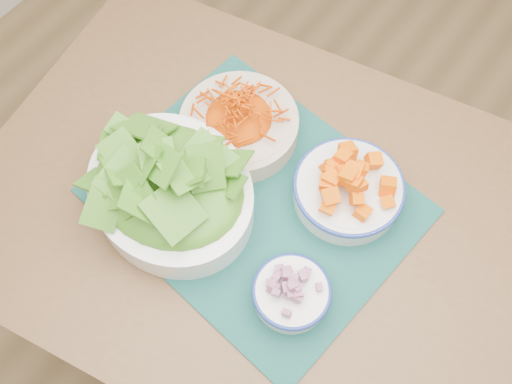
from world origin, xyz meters
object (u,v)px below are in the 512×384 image
table (283,243)px  onion_bowl (291,292)px  carrot_bowl (239,123)px  lettuce_bowl (169,183)px  placemat (256,201)px  squash_bowl (349,186)px

table → onion_bowl: (0.08, -0.11, 0.15)m
carrot_bowl → lettuce_bowl: bearing=-91.9°
placemat → onion_bowl: 0.18m
squash_bowl → placemat: bearing=-141.3°
placemat → onion_bowl: onion_bowl is taller
lettuce_bowl → onion_bowl: bearing=8.3°
carrot_bowl → squash_bowl: size_ratio=1.06×
carrot_bowl → lettuce_bowl: (-0.01, -0.17, 0.03)m
carrot_bowl → lettuce_bowl: lettuce_bowl is taller
table → carrot_bowl: (-0.16, 0.08, 0.15)m
table → onion_bowl: 0.20m
table → placemat: placemat is taller
placemat → carrot_bowl: carrot_bowl is taller
squash_bowl → table: bearing=-123.5°
table → carrot_bowl: carrot_bowl is taller
onion_bowl → squash_bowl: bearing=97.2°
onion_bowl → placemat: bearing=144.2°
placemat → lettuce_bowl: bearing=-135.8°
table → squash_bowl: bearing=46.6°
placemat → lettuce_bowl: 0.15m
squash_bowl → onion_bowl: (0.02, -0.20, -0.01)m
onion_bowl → table: bearing=128.1°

